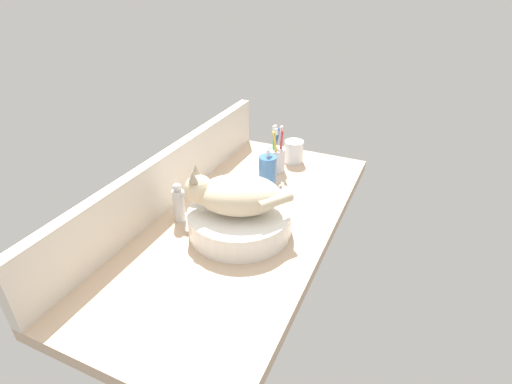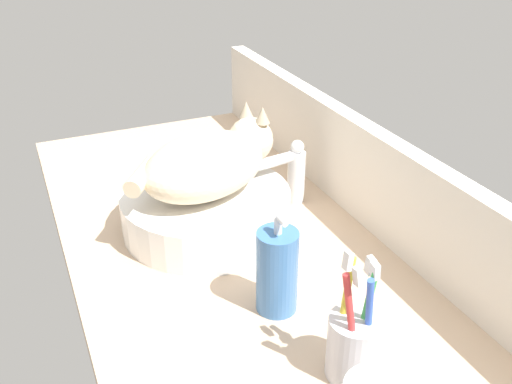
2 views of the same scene
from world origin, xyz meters
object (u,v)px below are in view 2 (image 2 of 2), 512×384
sink_basin (206,210)px  cat (210,162)px  faucet (292,170)px  soap_dispenser (277,271)px  toothbrush_cup (355,343)px

sink_basin → cat: size_ratio=1.02×
sink_basin → faucet: faucet is taller
faucet → soap_dispenser: 33.76cm
faucet → toothbrush_cup: toothbrush_cup is taller
cat → soap_dispenser: 27.93cm
sink_basin → toothbrush_cup: toothbrush_cup is taller
toothbrush_cup → cat: bearing=-174.6°
soap_dispenser → faucet: bearing=149.1°
sink_basin → toothbrush_cup: size_ratio=1.70×
cat → toothbrush_cup: bearing=5.4°
soap_dispenser → toothbrush_cup: 16.77cm
cat → faucet: 19.12cm
toothbrush_cup → sink_basin: bearing=-172.9°
cat → faucet: (-1.82, 18.03, -6.12)cm
sink_basin → cat: cat is taller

